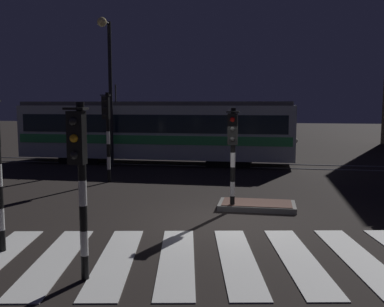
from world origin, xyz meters
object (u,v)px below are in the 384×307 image
at_px(street_lamp_trackside_left, 108,75).
at_px(tram, 155,130).
at_px(traffic_light_corner_far_left, 107,123).
at_px(traffic_light_median_centre, 233,144).
at_px(traffic_light_kerb_mid_left, 80,165).

relative_size(street_lamp_trackside_left, tram, 0.49).
bearing_deg(traffic_light_corner_far_left, tram, 85.55).
relative_size(traffic_light_corner_far_left, tram, 0.25).
bearing_deg(tram, traffic_light_median_centre, -62.77).
relative_size(traffic_light_corner_far_left, traffic_light_median_centre, 1.19).
xyz_separation_m(traffic_light_kerb_mid_left, traffic_light_median_centre, (2.18, 5.47, -0.10)).
relative_size(traffic_light_kerb_mid_left, traffic_light_median_centre, 1.05).
relative_size(traffic_light_median_centre, street_lamp_trackside_left, 0.43).
distance_m(traffic_light_corner_far_left, tram, 5.72).
height_order(street_lamp_trackside_left, tram, street_lamp_trackside_left).
distance_m(traffic_light_median_centre, street_lamp_trackside_left, 10.32).
bearing_deg(traffic_light_corner_far_left, traffic_light_median_centre, -35.28).
distance_m(traffic_light_corner_far_left, street_lamp_trackside_left, 4.54).
distance_m(traffic_light_kerb_mid_left, traffic_light_median_centre, 5.89).
xyz_separation_m(traffic_light_kerb_mid_left, tram, (-2.65, 14.87, -0.35)).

